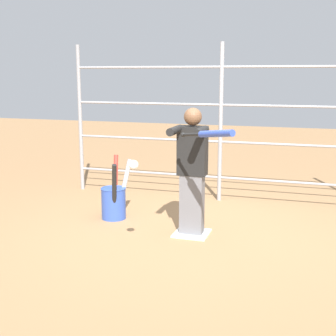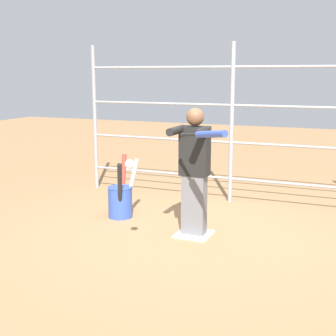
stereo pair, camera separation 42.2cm
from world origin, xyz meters
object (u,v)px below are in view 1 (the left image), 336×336
at_px(batter, 192,168).
at_px(baseball_bat_swinging, 211,134).
at_px(softball_in_flight, 134,165).
at_px(bat_bucket, 114,200).

bearing_deg(batter, baseball_bat_swinging, 117.31).
relative_size(baseball_bat_swinging, softball_in_flight, 7.06).
height_order(batter, bat_bucket, batter).
bearing_deg(baseball_bat_swinging, batter, -62.69).
distance_m(baseball_bat_swinging, bat_bucket, 2.13).
bearing_deg(bat_bucket, baseball_bat_swinging, 145.08).
relative_size(batter, baseball_bat_swinging, 2.21).
height_order(batter, baseball_bat_swinging, batter).
height_order(softball_in_flight, bat_bucket, softball_in_flight).
xyz_separation_m(baseball_bat_swinging, softball_in_flight, (0.73, 0.18, -0.31)).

